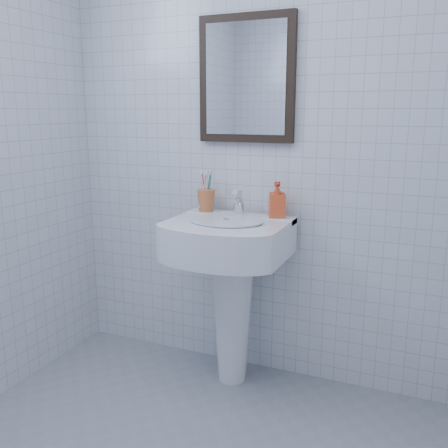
% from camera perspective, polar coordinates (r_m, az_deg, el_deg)
% --- Properties ---
extents(wall_back, '(2.20, 0.02, 2.50)m').
position_cam_1_polar(wall_back, '(2.57, 4.53, 9.50)').
color(wall_back, silver).
rests_on(wall_back, ground).
extents(washbasin, '(0.58, 0.42, 0.89)m').
position_cam_1_polar(washbasin, '(2.53, 0.76, -5.70)').
color(washbasin, white).
rests_on(washbasin, ground).
extents(faucet, '(0.05, 0.12, 0.14)m').
position_cam_1_polar(faucet, '(2.54, 1.69, 2.24)').
color(faucet, silver).
rests_on(faucet, washbasin).
extents(toothbrush_cup, '(0.13, 0.13, 0.12)m').
position_cam_1_polar(toothbrush_cup, '(2.62, -2.05, 2.71)').
color(toothbrush_cup, '#C86633').
rests_on(toothbrush_cup, washbasin).
extents(soap_dispenser, '(0.10, 0.11, 0.18)m').
position_cam_1_polar(soap_dispenser, '(2.49, 6.08, 2.79)').
color(soap_dispenser, red).
rests_on(soap_dispenser, washbasin).
extents(wall_mirror, '(0.50, 0.04, 0.62)m').
position_cam_1_polar(wall_mirror, '(2.58, 2.55, 16.21)').
color(wall_mirror, black).
rests_on(wall_mirror, wall_back).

